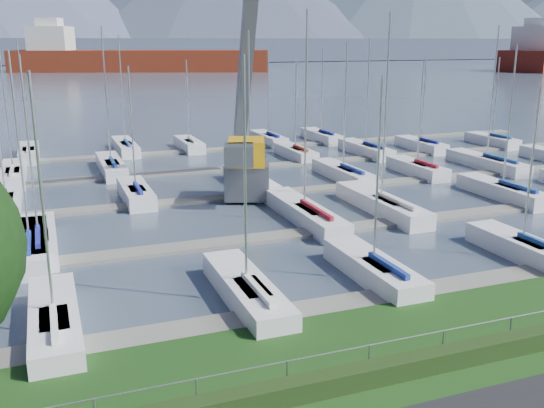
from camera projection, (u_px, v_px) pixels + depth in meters
name	position (u px, v px, depth m)	size (l,w,h in m)	color
water	(65.00, 68.00, 255.96)	(800.00, 540.00, 0.20)	#425061
hedge	(400.00, 368.00, 20.64)	(80.00, 0.70, 0.70)	#203513
fence	(395.00, 340.00, 20.78)	(0.04, 0.04, 80.00)	gray
foothill	(58.00, 50.00, 317.50)	(900.00, 80.00, 12.00)	#444D63
docks	(205.00, 200.00, 44.63)	(90.00, 41.60, 0.25)	slate
crane	(247.00, 122.00, 44.73)	(5.60, 13.48, 22.35)	slate
cargo_ship_mid	(130.00, 61.00, 226.78)	(95.45, 47.08, 21.50)	maroon
sailboat_fleet	(160.00, 121.00, 44.38)	(76.34, 50.22, 13.52)	navy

